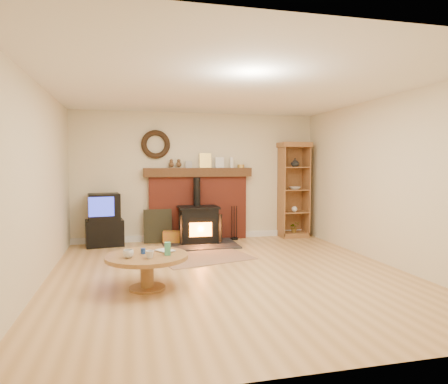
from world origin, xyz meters
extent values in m
plane|color=tan|center=(0.00, 0.00, 0.00)|extent=(5.50, 5.50, 0.00)
cube|color=beige|center=(0.00, 2.75, 1.30)|extent=(5.00, 0.02, 2.60)
cube|color=beige|center=(0.00, -2.75, 1.30)|extent=(5.00, 0.02, 2.60)
cube|color=beige|center=(-2.50, 0.00, 1.30)|extent=(0.02, 5.50, 2.60)
cube|color=beige|center=(2.50, 0.00, 1.30)|extent=(0.02, 5.50, 2.60)
cube|color=white|center=(0.00, 0.00, 2.60)|extent=(5.00, 5.50, 0.02)
cube|color=white|center=(0.00, 2.73, 0.06)|extent=(5.00, 0.04, 0.12)
torus|color=black|center=(-0.85, 2.69, 1.95)|extent=(0.57, 0.11, 0.57)
cube|color=maroon|center=(0.00, 2.67, 0.65)|extent=(2.00, 0.15, 1.30)
cube|color=#382211|center=(0.00, 2.64, 1.39)|extent=(2.20, 0.22, 0.18)
cube|color=#999999|center=(-0.20, 2.65, 1.55)|extent=(0.13, 0.05, 0.14)
cube|color=gold|center=(0.15, 2.67, 1.63)|extent=(0.24, 0.06, 0.30)
cube|color=white|center=(0.45, 2.67, 1.59)|extent=(0.18, 0.05, 0.22)
cylinder|color=white|center=(0.70, 2.65, 1.59)|extent=(0.08, 0.08, 0.22)
cylinder|color=gold|center=(0.90, 2.65, 1.51)|extent=(0.14, 0.14, 0.07)
cube|color=black|center=(-0.07, 2.10, 0.01)|extent=(1.40, 1.00, 0.03)
cube|color=black|center=(-0.07, 2.30, 0.36)|extent=(0.71, 0.51, 0.66)
cube|color=black|center=(-0.07, 2.30, 0.71)|extent=(0.78, 0.56, 0.04)
cylinder|color=black|center=(-0.07, 2.45, 1.01)|extent=(0.14, 0.14, 0.56)
cube|color=orange|center=(-0.07, 2.04, 0.31)|extent=(0.43, 0.02, 0.26)
cube|color=black|center=(-0.39, 2.10, 0.34)|extent=(0.17, 0.23, 0.53)
cube|color=black|center=(0.26, 2.10, 0.34)|extent=(0.17, 0.23, 0.53)
cube|color=brown|center=(-0.18, 1.08, 0.01)|extent=(1.69, 1.36, 0.01)
cube|color=black|center=(-1.85, 2.47, 0.25)|extent=(0.74, 0.56, 0.50)
cube|color=black|center=(-1.85, 2.47, 0.75)|extent=(0.62, 0.55, 0.50)
cube|color=#2733C7|center=(-1.88, 2.23, 0.78)|extent=(0.45, 0.08, 0.36)
cube|color=brown|center=(2.04, 2.53, 0.05)|extent=(0.59, 0.43, 0.10)
cube|color=brown|center=(2.04, 2.73, 0.98)|extent=(0.59, 0.02, 1.86)
cube|color=brown|center=(1.76, 2.53, 0.98)|extent=(0.02, 0.43, 1.86)
cube|color=brown|center=(2.32, 2.53, 0.98)|extent=(0.02, 0.43, 1.86)
cube|color=brown|center=(2.04, 2.53, 1.96)|extent=(0.65, 0.47, 0.10)
cube|color=brown|center=(2.04, 2.53, 0.53)|extent=(0.55, 0.39, 0.02)
cube|color=brown|center=(2.04, 2.53, 1.01)|extent=(0.55, 0.39, 0.02)
cube|color=brown|center=(2.04, 2.53, 1.49)|extent=(0.55, 0.39, 0.02)
imported|color=white|center=(2.04, 2.48, 1.59)|extent=(0.18, 0.18, 0.18)
imported|color=white|center=(2.04, 2.48, 1.05)|extent=(0.23, 0.23, 0.06)
sphere|color=white|center=(2.04, 2.48, 0.60)|extent=(0.12, 0.12, 0.12)
imported|color=#439A74|center=(2.04, 2.48, 0.21)|extent=(0.20, 0.17, 0.22)
cube|color=#D0B806|center=(-0.55, 2.40, 0.12)|extent=(0.42, 0.30, 0.24)
cube|color=black|center=(-0.83, 2.55, 0.33)|extent=(0.55, 0.15, 0.66)
cylinder|color=black|center=(0.72, 2.50, 0.02)|extent=(0.16, 0.16, 0.04)
cylinder|color=black|center=(0.67, 2.50, 0.35)|extent=(0.02, 0.02, 0.70)
cylinder|color=black|center=(0.72, 2.50, 0.35)|extent=(0.02, 0.02, 0.70)
cylinder|color=black|center=(0.77, 2.50, 0.35)|extent=(0.02, 0.02, 0.70)
cylinder|color=brown|center=(-1.17, -0.41, 0.01)|extent=(0.45, 0.45, 0.03)
cylinder|color=brown|center=(-1.17, -0.41, 0.21)|extent=(0.16, 0.16, 0.36)
cylinder|color=brown|center=(-1.17, -0.41, 0.41)|extent=(1.03, 1.03, 0.05)
imported|color=white|center=(-1.40, -0.53, 0.49)|extent=(0.13, 0.13, 0.10)
imported|color=white|center=(-1.15, -0.62, 0.48)|extent=(0.10, 0.10, 0.10)
imported|color=#4C331E|center=(-1.01, -0.32, 0.45)|extent=(0.17, 0.23, 0.02)
cylinder|color=navy|center=(-1.22, -0.35, 0.47)|extent=(0.06, 0.06, 0.07)
cube|color=#439A74|center=(-0.93, -0.49, 0.52)|extent=(0.07, 0.07, 0.16)
camera|label=1|loc=(-1.37, -5.38, 1.56)|focal=32.00mm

